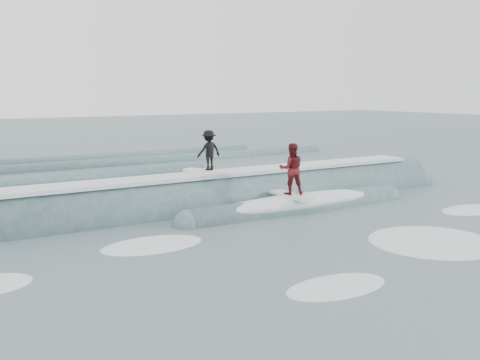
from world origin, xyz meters
TOP-DOWN VIEW (x-y plane):
  - ground at (0.00, 0.00)m, footprint 160.00×160.00m
  - breaking_wave at (0.22, 4.74)m, footprint 22.32×4.01m
  - surfer_black at (-0.75, 5.01)m, footprint 1.50×2.00m
  - surfer_red at (1.43, 2.81)m, footprint 1.11×2.00m
  - whitewater at (1.16, -1.75)m, footprint 18.42×6.85m
  - far_swells at (-0.62, 17.65)m, footprint 33.47×8.65m

SIDE VIEW (x-z plane):
  - ground at x=0.00m, z-range 0.00..0.00m
  - whitewater at x=1.16m, z-range -0.05..0.05m
  - far_swells at x=-0.62m, z-range -0.40..0.40m
  - breaking_wave at x=0.22m, z-range -1.19..1.27m
  - surfer_red at x=1.43m, z-range 0.50..2.44m
  - surfer_black at x=-0.75m, z-range 1.26..2.84m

